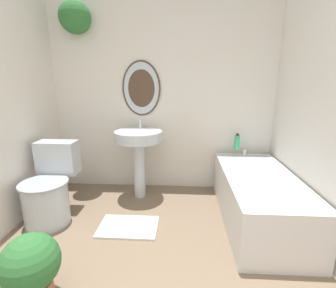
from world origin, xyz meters
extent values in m
cube|color=silver|center=(0.00, 2.69, 1.20)|extent=(2.83, 0.06, 2.40)
ellipsoid|color=#4C3828|center=(-0.26, 2.65, 1.28)|extent=(0.47, 0.02, 0.66)
ellipsoid|color=silver|center=(-0.26, 2.64, 1.28)|extent=(0.43, 0.01, 0.62)
cylinder|color=#9E6042|center=(-0.98, 2.56, 2.14)|extent=(0.16, 0.16, 0.09)
sphere|color=#2D6B33|center=(-0.98, 2.56, 2.06)|extent=(0.35, 0.35, 0.35)
cylinder|color=silver|center=(-1.07, 1.71, 0.21)|extent=(0.42, 0.42, 0.41)
cylinder|color=#A0A9B1|center=(-1.07, 1.71, 0.42)|extent=(0.45, 0.45, 0.02)
cube|color=silver|center=(-1.07, 2.02, 0.59)|extent=(0.41, 0.20, 0.35)
cylinder|color=silver|center=(-0.26, 2.35, 0.35)|extent=(0.14, 0.14, 0.70)
cylinder|color=silver|center=(-0.26, 2.35, 0.75)|extent=(0.55, 0.55, 0.12)
cylinder|color=silver|center=(-0.26, 2.50, 0.86)|extent=(0.02, 0.02, 0.10)
cube|color=silver|center=(1.00, 1.88, 0.24)|extent=(0.67, 1.46, 0.49)
cube|color=silver|center=(1.00, 1.88, 0.47)|extent=(0.57, 1.36, 0.04)
cylinder|color=silver|center=(1.00, 2.51, 0.53)|extent=(0.04, 0.04, 0.08)
cylinder|color=#38B275|center=(0.90, 2.52, 0.65)|extent=(0.06, 0.06, 0.17)
cylinder|color=black|center=(0.90, 2.52, 0.75)|extent=(0.04, 0.04, 0.02)
sphere|color=#2D6B33|center=(-0.67, 0.83, 0.30)|extent=(0.35, 0.35, 0.35)
cube|color=silver|center=(-0.26, 1.67, 0.01)|extent=(0.56, 0.38, 0.02)
camera|label=1|loc=(0.24, -0.36, 1.37)|focal=26.00mm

